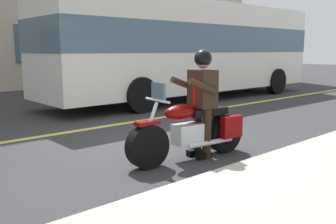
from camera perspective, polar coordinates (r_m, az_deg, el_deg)
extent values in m
plane|color=#333335|center=(6.86, -2.13, -5.05)|extent=(80.00, 80.00, 0.00)
cube|color=#E5DB4C|center=(8.45, -10.80, -2.37)|extent=(60.00, 0.16, 0.01)
cylinder|color=black|center=(5.44, -3.20, -5.34)|extent=(0.68, 0.27, 0.66)
cylinder|color=black|center=(6.38, 8.66, -3.21)|extent=(0.68, 0.27, 0.66)
cube|color=silver|center=(5.88, 3.41, -3.32)|extent=(0.59, 0.34, 0.32)
ellipsoid|color=#720505|center=(5.68, 1.87, -0.05)|extent=(0.59, 0.34, 0.24)
cube|color=black|center=(6.04, 6.03, 0.08)|extent=(0.73, 0.35, 0.12)
cube|color=#720505|center=(6.16, 9.78, -2.27)|extent=(0.41, 0.16, 0.36)
cube|color=#720505|center=(6.47, 7.02, -1.63)|extent=(0.41, 0.16, 0.36)
cylinder|color=silver|center=(5.39, -3.05, -2.53)|extent=(0.35, 0.09, 0.76)
cylinder|color=silver|center=(5.41, -1.65, 1.82)|extent=(0.10, 0.60, 0.04)
cube|color=#720505|center=(5.37, -3.24, -1.72)|extent=(0.38, 0.20, 0.06)
cylinder|color=silver|center=(5.98, 6.60, -4.71)|extent=(0.90, 0.18, 0.08)
cube|color=slate|center=(5.41, -1.48, 3.10)|extent=(0.07, 0.32, 0.28)
cylinder|color=black|center=(5.94, 6.02, -3.21)|extent=(0.14, 0.14, 0.84)
cube|color=black|center=(6.00, 5.52, -6.73)|extent=(0.27, 0.14, 0.10)
cylinder|color=black|center=(6.12, 4.53, -2.81)|extent=(0.14, 0.14, 0.84)
cube|color=black|center=(6.17, 4.05, -6.24)|extent=(0.27, 0.14, 0.10)
cube|color=black|center=(5.92, 5.37, 3.62)|extent=(0.36, 0.43, 0.60)
cube|color=red|center=(5.82, 4.16, 3.14)|extent=(0.03, 0.07, 0.44)
cylinder|color=black|center=(5.63, 5.45, 3.93)|extent=(0.56, 0.16, 0.28)
cylinder|color=black|center=(5.97, 2.68, 4.28)|extent=(0.56, 0.16, 0.28)
sphere|color=tan|center=(5.89, 5.43, 7.78)|extent=(0.22, 0.22, 0.22)
sphere|color=black|center=(5.89, 5.44, 8.27)|extent=(0.28, 0.28, 0.28)
cube|color=white|center=(13.19, 3.62, 9.75)|extent=(11.00, 2.50, 2.85)
cube|color=slate|center=(13.19, 3.63, 11.16)|extent=(11.04, 2.52, 0.90)
cube|color=slate|center=(17.53, 16.59, 10.06)|extent=(0.06, 2.40, 1.90)
cube|color=white|center=(13.28, 3.69, 16.13)|extent=(11.00, 2.50, 0.10)
cylinder|color=black|center=(16.72, 9.37, 5.22)|extent=(1.00, 0.30, 1.00)
cylinder|color=black|center=(15.33, 16.37, 4.58)|extent=(1.00, 0.30, 1.00)
cylinder|color=black|center=(12.23, -11.19, 3.62)|extent=(1.00, 0.30, 1.00)
cylinder|color=black|center=(10.24, -4.33, 2.65)|extent=(1.00, 0.30, 1.00)
cube|color=slate|center=(24.27, 6.91, 10.14)|extent=(1.10, 0.06, 1.60)
cube|color=slate|center=(20.19, -4.58, 10.30)|extent=(1.10, 0.06, 1.60)
cube|color=slate|center=(17.25, -20.85, 9.85)|extent=(1.10, 0.06, 1.60)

